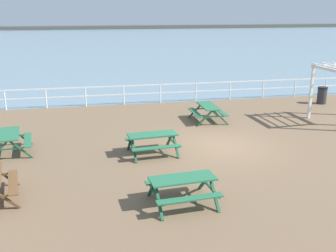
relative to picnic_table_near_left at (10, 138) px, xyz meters
name	(u,v)px	position (x,y,z in m)	size (l,w,h in m)	color
ground_plane	(222,148)	(8.01, -0.82, -0.68)	(30.00, 24.00, 0.20)	brown
sea_band	(117,41)	(8.01, 51.93, -0.58)	(142.00, 90.00, 0.01)	gray
distant_shoreline	(104,29)	(8.01, 94.93, -0.58)	(142.00, 6.00, 1.80)	#4C4C47
seaward_railing	(178,89)	(8.01, 6.93, 0.17)	(23.07, 0.07, 1.08)	white
picnic_table_near_left	(10,138)	(0.00, 0.00, 0.00)	(1.74, 1.97, 0.80)	#286B47
picnic_table_near_right	(183,184)	(5.34, -5.16, 0.00)	(1.92, 1.67, 0.80)	#286B47
picnic_table_mid_centre	(153,139)	(5.17, -1.15, 0.00)	(1.92, 1.68, 0.80)	#286B47
picnic_table_far_right	(208,109)	(8.49, 2.71, 0.00)	(1.55, 1.81, 0.80)	#286B47
litter_bin	(322,95)	(15.90, 4.89, -0.10)	(0.55, 0.55, 0.95)	#2D2D33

